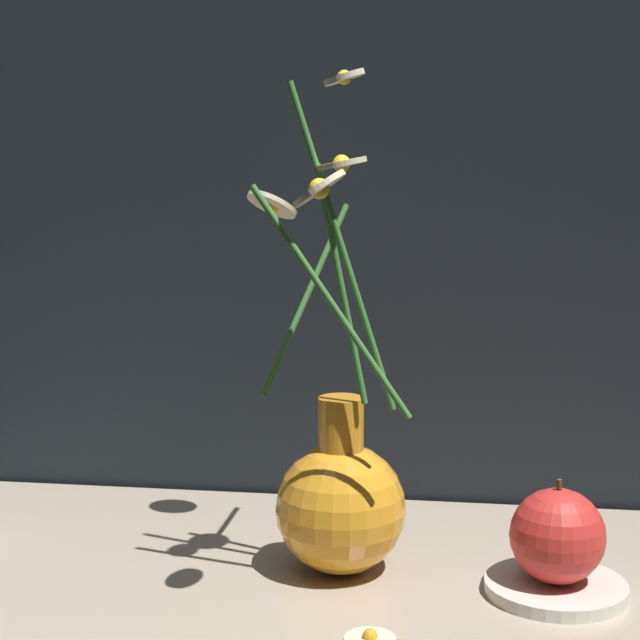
% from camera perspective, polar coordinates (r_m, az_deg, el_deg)
% --- Properties ---
extents(ground_plane, '(6.00, 6.00, 0.00)m').
position_cam_1_polar(ground_plane, '(0.91, -0.51, -13.55)').
color(ground_plane, black).
extents(shelf, '(0.85, 0.35, 0.01)m').
position_cam_1_polar(shelf, '(0.91, -0.51, -13.20)').
color(shelf, tan).
rests_on(shelf, ground_plane).
extents(vase_with_flowers, '(0.16, 0.22, 0.39)m').
position_cam_1_polar(vase_with_flowers, '(0.87, 1.06, -9.19)').
color(vase_with_flowers, orange).
rests_on(vase_with_flowers, shelf).
extents(saucer_plate, '(0.11, 0.11, 0.01)m').
position_cam_1_polar(saucer_plate, '(0.86, 12.46, -13.77)').
color(saucer_plate, silver).
rests_on(saucer_plate, shelf).
extents(orange_fruit, '(0.07, 0.07, 0.08)m').
position_cam_1_polar(orange_fruit, '(0.85, 12.55, -11.18)').
color(orange_fruit, red).
rests_on(orange_fruit, saucer_plate).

